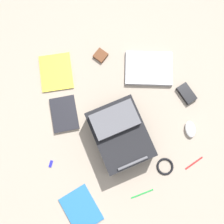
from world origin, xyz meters
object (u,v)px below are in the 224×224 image
(book_comic, at_px, (64,114))
(usb_stick, at_px, (51,164))
(book_red, at_px, (56,72))
(backpack, at_px, (120,134))
(pen_blue, at_px, (194,163))
(pen_black, at_px, (142,194))
(power_brick, at_px, (186,94))
(earbud_pouch, at_px, (101,55))
(book_manual, at_px, (81,209))
(laptop, at_px, (149,68))
(cable_coil, at_px, (165,166))
(computer_mouse, at_px, (190,129))

(book_comic, xyz_separation_m, usb_stick, (0.17, 0.29, -0.01))
(usb_stick, bearing_deg, book_red, -108.94)
(backpack, height_order, pen_blue, backpack)
(book_red, height_order, pen_black, book_red)
(book_comic, relative_size, power_brick, 1.86)
(pen_blue, bearing_deg, book_comic, -38.55)
(earbud_pouch, bearing_deg, book_red, 3.60)
(book_manual, relative_size, power_brick, 2.09)
(laptop, xyz_separation_m, cable_coil, (0.11, 0.65, -0.01))
(laptop, bearing_deg, cable_coil, 80.08)
(book_comic, relative_size, computer_mouse, 2.31)
(cable_coil, relative_size, earbud_pouch, 1.39)
(cable_coil, distance_m, pen_black, 0.23)
(book_red, xyz_separation_m, power_brick, (-0.79, 0.41, 0.01))
(book_comic, bearing_deg, pen_blue, 141.45)
(computer_mouse, bearing_deg, power_brick, -92.96)
(book_red, relative_size, computer_mouse, 2.65)
(earbud_pouch, bearing_deg, power_brick, 137.11)
(computer_mouse, xyz_separation_m, earbud_pouch, (0.41, -0.67, -0.01))
(earbud_pouch, bearing_deg, laptop, 146.06)
(book_red, bearing_deg, computer_mouse, 138.48)
(laptop, xyz_separation_m, book_red, (0.61, -0.17, -0.01))
(computer_mouse, bearing_deg, backpack, -0.72)
(book_red, relative_size, pen_black, 1.93)
(laptop, height_order, pen_blue, laptop)
(cable_coil, height_order, usb_stick, cable_coil)
(book_comic, distance_m, usb_stick, 0.33)
(usb_stick, bearing_deg, cable_coil, 160.95)
(pen_black, xyz_separation_m, pen_blue, (-0.38, -0.08, 0.00))
(cable_coil, bearing_deg, laptop, -99.92)
(backpack, xyz_separation_m, book_comic, (0.30, -0.25, -0.08))
(computer_mouse, bearing_deg, book_manual, 29.59)
(backpack, xyz_separation_m, pen_black, (-0.02, 0.39, -0.09))
(book_red, xyz_separation_m, computer_mouse, (-0.73, 0.65, 0.01))
(book_red, height_order, computer_mouse, computer_mouse)
(backpack, xyz_separation_m, usb_stick, (0.48, 0.04, -0.09))
(pen_black, height_order, usb_stick, same)
(usb_stick, bearing_deg, book_comic, -121.37)
(computer_mouse, height_order, cable_coil, computer_mouse)
(laptop, bearing_deg, earbud_pouch, -33.94)
(book_manual, height_order, book_red, same)
(backpack, distance_m, power_brick, 0.54)
(backpack, relative_size, power_brick, 3.15)
(book_red, bearing_deg, pen_blue, 128.35)
(book_comic, relative_size, pen_black, 1.68)
(book_comic, xyz_separation_m, earbud_pouch, (-0.35, -0.32, 0.00))
(cable_coil, relative_size, pen_black, 0.73)
(book_red, bearing_deg, book_comic, 85.02)
(cable_coil, distance_m, pen_blue, 0.19)
(power_brick, xyz_separation_m, usb_stick, (0.99, 0.17, -0.01))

